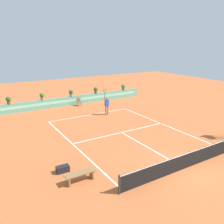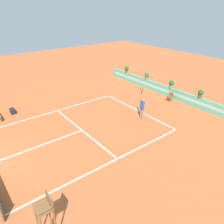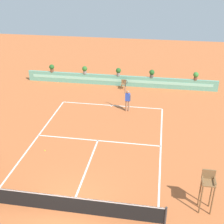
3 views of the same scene
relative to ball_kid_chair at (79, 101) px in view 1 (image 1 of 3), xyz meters
The scene contains 14 objects.
ground_plane 9.68m from the ball_kid_chair, 92.88° to the right, with size 60.00×60.00×0.00m, color #BC6033.
court_lines 8.97m from the ball_kid_chair, 93.11° to the right, with size 8.32×11.94×0.01m.
net 15.67m from the ball_kid_chair, 91.78° to the right, with size 8.92×0.10×1.00m.
back_wall_barrier 0.88m from the ball_kid_chair, 123.60° to the left, with size 18.00×0.21×1.00m.
ball_kid_chair is the anchor object (origin of this frame).
bench_courtside 15.03m from the ball_kid_chair, 113.57° to the right, with size 1.60×0.44×0.51m.
gear_bag 14.01m from the ball_kid_chair, 117.41° to the right, with size 0.70×0.36×0.36m, color black.
tennis_player 4.72m from the ball_kid_chair, 78.84° to the right, with size 0.62×0.24×2.58m.
tennis_ball_near_baseline 11.53m from the ball_kid_chair, 107.63° to the right, with size 0.07×0.07×0.07m, color #CCE033.
potted_plant_left 4.01m from the ball_kid_chair, 169.17° to the left, with size 0.48×0.48×0.72m.
potted_plant_right 2.77m from the ball_kid_chair, 16.28° to the left, with size 0.48×0.48×0.72m.
potted_plant_far_right 6.55m from the ball_kid_chair, ahead, with size 0.48×0.48×0.72m.
potted_plant_far_left 7.19m from the ball_kid_chair, behind, with size 0.48×0.48×0.72m.
potted_plant_centre 1.33m from the ball_kid_chair, 129.08° to the left, with size 0.48×0.48×0.72m.
Camera 1 is at (-9.58, -7.79, 6.77)m, focal length 37.49 mm.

